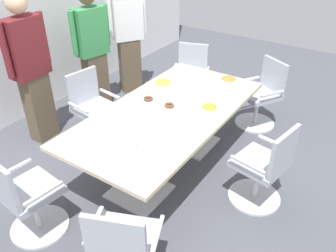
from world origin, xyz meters
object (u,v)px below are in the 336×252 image
office_chair_0 (261,97)px  plate_stack (126,144)px  donut_platter (159,103)px  office_chair_3 (26,199)px  office_chair_4 (124,251)px  person_standing_1 (93,49)px  person_standing_0 (31,68)px  snack_bowl_pretzels (228,80)px  office_chair_5 (264,170)px  person_standing_2 (128,34)px  office_chair_1 (190,80)px  conference_table (168,120)px  snack_bowl_chips_orange (209,109)px  office_chair_2 (93,111)px  snack_bowl_chips_yellow (163,84)px  napkin_pile (188,96)px

office_chair_0 → plate_stack: (-2.26, 0.47, 0.37)m
donut_platter → office_chair_3: bearing=167.7°
office_chair_0 → plate_stack: size_ratio=4.81×
office_chair_4 → person_standing_1: person_standing_1 is taller
person_standing_0 → snack_bowl_pretzels: bearing=122.5°
office_chair_5 → person_standing_2: 3.08m
office_chair_1 → person_standing_1: (-0.81, 1.14, 0.49)m
conference_table → office_chair_3: (-1.51, 0.50, -0.22)m
conference_table → office_chair_0: size_ratio=2.64×
person_standing_1 → plate_stack: size_ratio=9.10×
conference_table → person_standing_2: bearing=50.4°
office_chair_5 → snack_bowl_chips_orange: size_ratio=5.14×
conference_table → office_chair_5: (0.04, -1.10, -0.22)m
office_chair_1 → office_chair_5: 2.19m
office_chair_1 → office_chair_2: 1.59m
office_chair_1 → snack_bowl_chips_yellow: bearing=84.1°
conference_table → snack_bowl_pretzels: snack_bowl_pretzels is taller
office_chair_1 → snack_bowl_chips_orange: (-1.26, -0.96, 0.39)m
person_standing_1 → plate_stack: person_standing_1 is taller
conference_table → person_standing_2: 2.14m
office_chair_3 → snack_bowl_pretzels: 2.61m
office_chair_3 → plate_stack: 1.00m
office_chair_3 → napkin_pile: (1.85, -0.54, 0.38)m
person_standing_2 → napkin_pile: (-1.01, -1.67, -0.16)m
office_chair_0 → snack_bowl_chips_yellow: (-1.06, 0.88, 0.39)m
office_chair_5 → office_chair_2: bearing=103.0°
office_chair_4 → office_chair_5: (1.49, -0.53, 0.00)m
conference_table → office_chair_1: (1.45, 0.57, -0.22)m
snack_bowl_chips_orange → plate_stack: (-0.96, 0.34, -0.02)m
office_chair_2 → person_standing_0: 0.89m
conference_table → snack_bowl_chips_yellow: 0.59m
snack_bowl_pretzels → snack_bowl_chips_yellow: (-0.52, 0.61, -0.00)m
office_chair_4 → snack_bowl_chips_orange: 1.70m
person_standing_0 → donut_platter: (0.44, -1.54, -0.20)m
person_standing_0 → snack_bowl_pretzels: size_ratio=8.93×
office_chair_5 → snack_bowl_pretzels: office_chair_5 is taller
snack_bowl_pretzels → plate_stack: size_ratio=1.09×
office_chair_2 → snack_bowl_pretzels: (1.00, -1.35, 0.39)m
conference_table → snack_bowl_pretzels: size_ratio=11.66×
conference_table → office_chair_4: size_ratio=2.64×
office_chair_5 → snack_bowl_chips_orange: 0.83m
office_chair_5 → donut_platter: (0.02, 1.26, 0.36)m
snack_bowl_chips_yellow → donut_platter: (-0.38, -0.20, -0.03)m
office_chair_4 → snack_bowl_pretzels: office_chair_4 is taller
plate_stack → napkin_pile: bearing=0.6°
person_standing_2 → snack_bowl_pretzels: 1.93m
person_standing_0 → person_standing_1: person_standing_0 is taller
donut_platter → napkin_pile: bearing=-34.7°
office_chair_3 → office_chair_4: size_ratio=1.00×
office_chair_5 → donut_platter: office_chair_5 is taller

